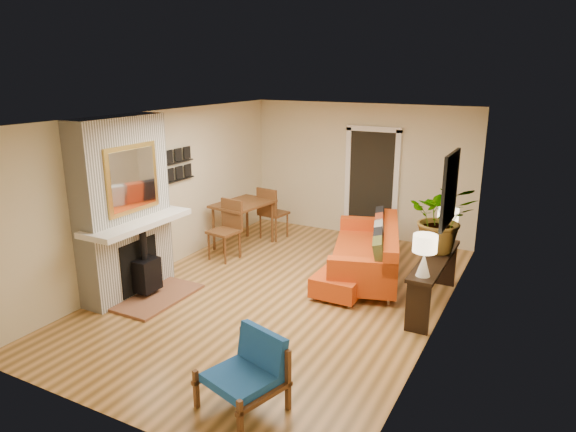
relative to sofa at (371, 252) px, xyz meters
name	(u,v)px	position (x,y,z in m)	size (l,w,h in m)	color
room_shell	(380,183)	(-0.33, 1.36, 0.84)	(6.50, 6.50, 6.50)	#BF8849
fireplace	(126,212)	(-2.93, -2.28, 0.84)	(1.09, 1.68, 2.60)	white
sofa	(371,252)	(0.00, 0.00, 0.00)	(1.62, 2.49, 0.91)	silver
ottoman	(338,284)	(-0.14, -0.99, -0.20)	(0.68, 0.68, 0.34)	silver
blue_chair	(249,368)	(0.03, -3.72, 0.00)	(0.88, 0.87, 0.74)	brown
dining_table	(247,212)	(-2.50, 0.26, 0.28)	(0.98, 1.96, 1.03)	brown
console_table	(434,268)	(1.14, -0.68, 0.18)	(0.34, 1.85, 0.72)	black
lamp_near	(425,250)	(1.14, -1.38, 0.66)	(0.30, 0.30, 0.54)	white
lamp_far	(447,222)	(1.14, 0.02, 0.66)	(0.30, 0.30, 0.54)	white
houseplant	(442,218)	(1.13, -0.37, 0.82)	(0.89, 0.78, 0.99)	#1E5919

